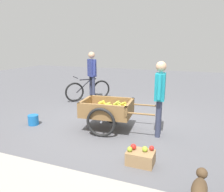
# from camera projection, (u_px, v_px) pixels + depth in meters

# --- Properties ---
(ground_plane) EXTENTS (24.00, 24.00, 0.00)m
(ground_plane) POSITION_uv_depth(u_px,v_px,m) (115.00, 125.00, 5.37)
(ground_plane) COLOR #56565B
(fruit_cart) EXTENTS (1.72, 1.00, 0.74)m
(fruit_cart) POSITION_uv_depth(u_px,v_px,m) (108.00, 111.00, 4.99)
(fruit_cart) COLOR olive
(fruit_cart) RESTS_ON ground
(vendor_person) EXTENTS (0.23, 0.59, 1.58)m
(vendor_person) POSITION_uv_depth(u_px,v_px,m) (160.00, 92.00, 4.57)
(vendor_person) COLOR #333851
(vendor_person) RESTS_ON ground
(bicycle) EXTENTS (1.12, 1.30, 0.85)m
(bicycle) POSITION_uv_depth(u_px,v_px,m) (88.00, 90.00, 7.70)
(bicycle) COLOR black
(bicycle) RESTS_ON ground
(cyclist_person) EXTENTS (0.42, 0.41, 1.67)m
(cyclist_person) POSITION_uv_depth(u_px,v_px,m) (92.00, 71.00, 7.62)
(cyclist_person) COLOR #333851
(cyclist_person) RESTS_ON ground
(dog) EXTENTS (0.22, 0.67, 0.40)m
(dog) POSITION_uv_depth(u_px,v_px,m) (200.00, 188.00, 2.60)
(dog) COLOR #4C3823
(dog) RESTS_ON ground
(plastic_bucket) EXTENTS (0.25, 0.25, 0.24)m
(plastic_bucket) POSITION_uv_depth(u_px,v_px,m) (33.00, 120.00, 5.36)
(plastic_bucket) COLOR #1966B2
(plastic_bucket) RESTS_ON ground
(apple_crate) EXTENTS (0.44, 0.32, 0.32)m
(apple_crate) POSITION_uv_depth(u_px,v_px,m) (140.00, 157.00, 3.60)
(apple_crate) COLOR #99754C
(apple_crate) RESTS_ON ground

